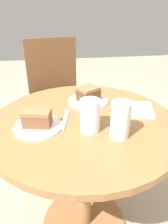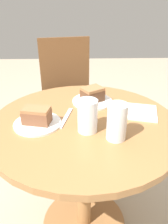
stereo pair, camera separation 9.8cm
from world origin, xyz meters
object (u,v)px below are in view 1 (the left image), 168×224
at_px(cake_slice_near, 37,118).
at_px(cake_slice_far, 88,94).
at_px(plate_near, 38,126).
at_px(plate_far, 88,101).
at_px(glass_lemonade, 90,118).
at_px(chair, 57,95).
at_px(glass_water, 120,121).

height_order(cake_slice_near, cake_slice_far, cake_slice_far).
height_order(plate_near, cake_slice_far, cake_slice_far).
height_order(plate_far, glass_lemonade, glass_lemonade).
distance_m(plate_near, cake_slice_near, 0.04).
bearing_deg(glass_lemonade, chair, 97.46).
height_order(cake_slice_near, glass_lemonade, glass_lemonade).
height_order(plate_near, glass_lemonade, glass_lemonade).
bearing_deg(cake_slice_near, cake_slice_far, 41.03).
relative_size(plate_near, cake_slice_near, 1.61).
relative_size(plate_far, cake_slice_far, 1.60).
distance_m(plate_near, plate_far, 0.34).
height_order(cake_slice_far, glass_lemonade, glass_lemonade).
relative_size(chair, glass_lemonade, 6.77).
height_order(chair, glass_water, chair).
xyz_separation_m(cake_slice_far, glass_lemonade, (-0.04, -0.28, 0.01)).
distance_m(cake_slice_near, glass_water, 0.35).
bearing_deg(plate_near, cake_slice_far, 41.03).
bearing_deg(plate_near, glass_lemonade, -14.01).
height_order(plate_far, glass_water, glass_water).
distance_m(glass_lemonade, glass_water, 0.13).
height_order(cake_slice_near, glass_water, glass_water).
height_order(plate_far, cake_slice_near, cake_slice_near).
distance_m(cake_slice_far, glass_lemonade, 0.28).
bearing_deg(plate_far, plate_near, -138.97).
bearing_deg(chair, cake_slice_far, -86.81).
distance_m(chair, cake_slice_far, 0.74).
height_order(plate_near, cake_slice_near, cake_slice_near).
relative_size(plate_far, glass_lemonade, 1.53).
distance_m(cake_slice_near, cake_slice_far, 0.34).
bearing_deg(cake_slice_near, chair, 83.91).
xyz_separation_m(glass_lemonade, glass_water, (0.11, -0.06, 0.01)).
bearing_deg(plate_far, glass_water, -77.94).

